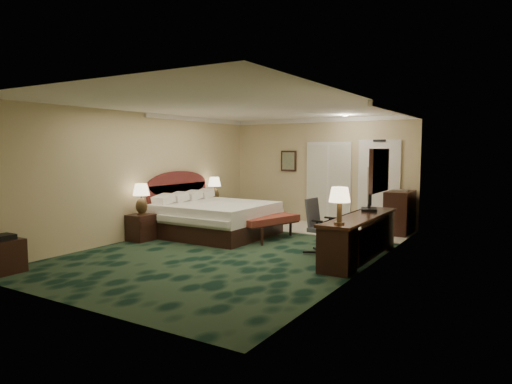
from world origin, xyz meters
The scene contains 25 objects.
floor centered at (0.00, 0.00, 0.00)m, with size 5.00×7.50×0.00m, color black.
ceiling centered at (0.00, 0.00, 2.70)m, with size 5.00×7.50×0.00m, color silver.
wall_back centered at (0.00, 3.75, 1.35)m, with size 5.00×0.00×2.70m, color tan.
wall_front centered at (0.00, -3.75, 1.35)m, with size 5.00×0.00×2.70m, color tan.
wall_left centered at (-2.50, 0.00, 1.35)m, with size 0.00×7.50×2.70m, color tan.
wall_right centered at (2.50, 0.00, 1.35)m, with size 0.00×7.50×2.70m, color tan.
crown_molding centered at (0.00, 0.00, 2.65)m, with size 5.00×7.50×0.10m, color silver, non-canonical shape.
tile_patch centered at (0.90, 2.90, 0.01)m, with size 3.20×1.70×0.01m, color beige.
headboard centered at (-2.44, 1.00, 0.70)m, with size 0.12×2.00×1.40m, color #471118, non-canonical shape.
entry_door centered at (1.55, 3.72, 1.05)m, with size 1.02×0.06×2.18m, color silver.
closet_doors centered at (0.25, 3.71, 1.05)m, with size 1.20×0.06×2.10m, color beige.
wall_art centered at (-0.90, 3.71, 1.60)m, with size 0.45×0.06×0.55m, color #446251.
wall_mirror centered at (2.46, 0.60, 1.55)m, with size 0.05×0.95×0.75m, color white.
bed centered at (-1.26, 0.90, 0.36)m, with size 2.27×2.11×0.72m, color silver.
nightstand_near centered at (-2.26, -0.39, 0.27)m, with size 0.44×0.50×0.55m, color black.
nightstand_far centered at (-2.25, 2.18, 0.29)m, with size 0.46×0.53×0.58m, color black.
lamp_near centered at (-2.23, -0.39, 0.87)m, with size 0.34×0.34×0.65m, color #302212, non-canonical shape.
lamp_far centered at (-2.25, 2.18, 0.89)m, with size 0.33×0.33×0.62m, color #302212, non-canonical shape.
bed_bench centered at (-0.03, 1.12, 0.24)m, with size 0.50×1.44×0.49m, color maroon.
side_table centered at (-2.23, -3.32, 0.26)m, with size 0.48×0.48×0.52m, color black.
desk centered at (2.19, 0.44, 0.38)m, with size 0.57×2.65×0.77m, color black.
tv centered at (2.14, 1.10, 1.17)m, with size 0.09×1.03×0.80m, color black.
desk_lamp centered at (2.21, -0.61, 1.06)m, with size 0.33×0.33×0.58m, color #302212, non-canonical shape.
desk_chair centered at (1.53, 0.40, 0.51)m, with size 0.59×0.56×1.02m, color #44454F, non-canonical shape.
minibar centered at (2.19, 3.20, 0.49)m, with size 0.51×0.92×0.98m, color black.
Camera 1 is at (4.73, -7.21, 1.92)m, focal length 32.00 mm.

